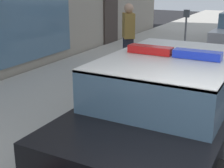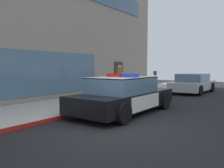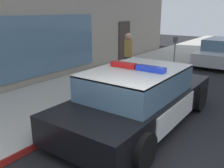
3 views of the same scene
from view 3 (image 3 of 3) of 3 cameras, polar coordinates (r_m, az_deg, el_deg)
The scene contains 6 objects.
curb_red_paint at distance 5.26m, azimuth -17.57°, elevation -13.68°, with size 28.80×0.04×0.14m, color maroon.
police_cruiser at distance 5.93m, azimuth 6.22°, elevation -2.97°, with size 4.84×2.15×1.49m.
fire_hydrant at distance 7.80m, azimuth -0.57°, elevation 0.57°, with size 0.34×0.39×0.73m.
car_down_street at distance 13.86m, azimuth 24.31°, elevation 6.78°, with size 4.50×2.09×1.29m.
pedestrian_on_sidewalk at distance 9.37m, azimuth 3.68°, elevation 6.49°, with size 0.48×0.44×1.71m.
parking_meter at distance 11.84m, azimuth 14.31°, elevation 8.47°, with size 0.12×0.18×1.34m.
Camera 3 is at (-2.61, -1.74, 2.66)m, focal length 39.73 mm.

